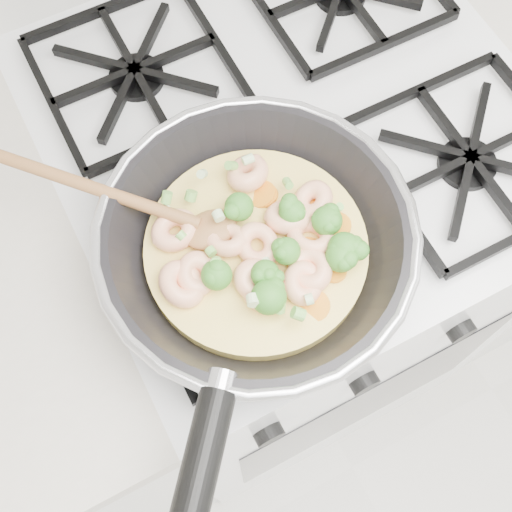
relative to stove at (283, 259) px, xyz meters
name	(u,v)px	position (x,y,z in m)	size (l,w,h in m)	color
stove	(283,259)	(0.00, 0.00, 0.00)	(0.60, 0.60, 0.92)	white
skillet	(256,249)	(-0.14, -0.15, 0.50)	(0.41, 0.50, 0.09)	black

